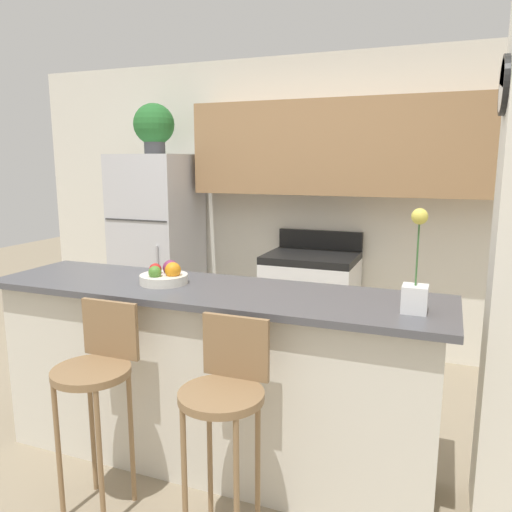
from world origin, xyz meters
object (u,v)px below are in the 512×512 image
bar_stool_left (97,375)px  orchid_vase (416,283)px  refrigerator (159,250)px  fruit_bowl (165,276)px  trash_bin (201,335)px  potted_plant_on_fridge (154,126)px  bar_stool_right (225,399)px  stove_range (311,306)px

bar_stool_left → orchid_vase: bearing=18.5°
refrigerator → fruit_bowl: refrigerator is taller
trash_bin → fruit_bowl: bearing=-69.6°
refrigerator → trash_bin: size_ratio=4.53×
potted_plant_on_fridge → fruit_bowl: (1.05, -1.60, -0.92)m
bar_stool_right → trash_bin: (-1.10, 1.88, -0.49)m
stove_range → bar_stool_right: stove_range is taller
stove_range → trash_bin: size_ratio=2.82×
refrigerator → trash_bin: refrigerator is taller
bar_stool_left → potted_plant_on_fridge: size_ratio=2.28×
bar_stool_right → trash_bin: bar_stool_right is taller
stove_range → orchid_vase: size_ratio=2.33×
stove_range → trash_bin: bearing=-162.2°
bar_stool_right → bar_stool_left: bearing=180.0°
stove_range → bar_stool_right: (0.21, -2.17, 0.22)m
trash_bin → bar_stool_left: bearing=-76.7°
bar_stool_left → fruit_bowl: (0.06, 0.52, 0.37)m
orchid_vase → bar_stool_right: bearing=-147.1°
bar_stool_right → potted_plant_on_fridge: bearing=127.8°
refrigerator → fruit_bowl: bearing=-56.7°
orchid_vase → stove_range: bearing=118.3°
bar_stool_right → orchid_vase: (0.71, 0.46, 0.46)m
potted_plant_on_fridge → orchid_vase: bearing=-35.1°
bar_stool_left → trash_bin: size_ratio=2.64×
orchid_vase → fruit_bowl: size_ratio=1.76×
bar_stool_left → stove_range: bearing=78.3°
stove_range → bar_stool_left: size_ratio=1.06×
bar_stool_left → trash_bin: bar_stool_left is taller
trash_bin → refrigerator: bearing=156.3°
bar_stool_left → fruit_bowl: 0.64m
stove_range → fruit_bowl: fruit_bowl is taller
bar_stool_left → orchid_vase: 1.52m
bar_stool_left → trash_bin: bearing=103.3°
stove_range → refrigerator: bearing=-178.0°
potted_plant_on_fridge → trash_bin: (0.54, -0.24, -1.78)m
potted_plant_on_fridge → orchid_vase: size_ratio=0.96×
refrigerator → trash_bin: bearing=-23.7°
bar_stool_left → trash_bin: (-0.45, 1.88, -0.49)m
potted_plant_on_fridge → fruit_bowl: bearing=-56.7°
bar_stool_left → trash_bin: 1.99m
refrigerator → stove_range: size_ratio=1.61×
orchid_vase → trash_bin: orchid_vase is taller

